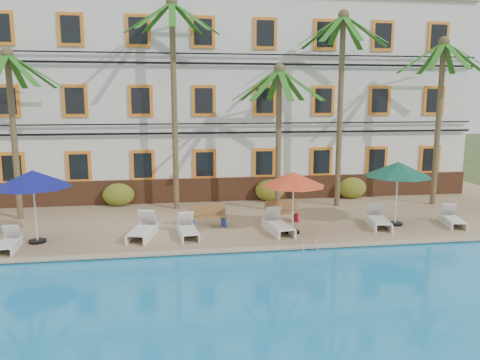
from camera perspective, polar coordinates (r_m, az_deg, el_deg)
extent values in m
plane|color=#384C23|center=(17.16, 2.56, -8.28)|extent=(100.00, 100.00, 0.00)
cube|color=tan|center=(21.86, 0.05, -3.93)|extent=(30.00, 12.00, 0.25)
cube|color=#1B8ACC|center=(10.88, 10.03, -19.12)|extent=(26.00, 12.00, 0.20)
cube|color=tan|center=(16.23, 3.18, -8.32)|extent=(30.00, 0.35, 0.06)
cube|color=silver|center=(26.18, -1.59, 9.67)|extent=(25.00, 6.00, 10.00)
cube|color=brown|center=(23.58, -0.65, -1.10)|extent=(25.00, 0.12, 1.20)
cube|color=tan|center=(26.66, -1.65, 20.70)|extent=(25.40, 6.40, 0.25)
cube|color=orange|center=(24.30, -26.01, 1.32)|extent=(1.15, 0.10, 1.50)
cube|color=black|center=(24.26, -26.04, 1.31)|extent=(0.85, 0.04, 1.20)
cube|color=orange|center=(23.57, -19.04, 1.55)|extent=(1.15, 0.10, 1.50)
cube|color=black|center=(23.52, -19.06, 1.53)|extent=(0.85, 0.04, 1.20)
cube|color=orange|center=(23.21, -11.74, 1.76)|extent=(1.15, 0.10, 1.50)
cube|color=black|center=(23.16, -11.75, 1.74)|extent=(0.85, 0.04, 1.20)
cube|color=orange|center=(23.22, -4.33, 1.95)|extent=(1.15, 0.10, 1.50)
cube|color=black|center=(23.18, -4.32, 1.93)|extent=(0.85, 0.04, 1.20)
cube|color=orange|center=(23.63, 2.95, 2.10)|extent=(1.15, 0.10, 1.50)
cube|color=black|center=(23.58, 2.97, 2.08)|extent=(0.85, 0.04, 1.20)
cube|color=orange|center=(24.40, 9.88, 2.21)|extent=(1.15, 0.10, 1.50)
cube|color=black|center=(24.35, 9.92, 2.20)|extent=(0.85, 0.04, 1.20)
cube|color=orange|center=(25.50, 16.30, 2.29)|extent=(1.15, 0.10, 1.50)
cube|color=black|center=(25.45, 16.34, 2.27)|extent=(0.85, 0.04, 1.20)
cube|color=orange|center=(26.89, 22.12, 2.33)|extent=(1.15, 0.10, 1.50)
cube|color=black|center=(26.85, 22.17, 2.32)|extent=(0.85, 0.04, 1.20)
cube|color=orange|center=(24.09, -26.57, 8.63)|extent=(1.15, 0.10, 1.50)
cube|color=black|center=(24.04, -26.60, 8.63)|extent=(0.85, 0.04, 1.20)
cube|color=orange|center=(23.35, -19.47, 9.09)|extent=(1.15, 0.10, 1.50)
cube|color=black|center=(23.30, -19.49, 9.09)|extent=(0.85, 0.04, 1.20)
cube|color=orange|center=(22.98, -12.01, 9.43)|extent=(1.15, 0.10, 1.50)
cube|color=black|center=(22.93, -12.02, 9.43)|extent=(0.85, 0.04, 1.20)
cube|color=orange|center=(23.00, -4.43, 9.62)|extent=(1.15, 0.10, 1.50)
cube|color=black|center=(22.95, -4.42, 9.62)|extent=(0.85, 0.04, 1.20)
cube|color=orange|center=(23.41, 3.02, 9.64)|extent=(1.15, 0.10, 1.50)
cube|color=black|center=(23.36, 3.04, 9.64)|extent=(0.85, 0.04, 1.20)
cube|color=orange|center=(24.19, 10.10, 9.51)|extent=(1.15, 0.10, 1.50)
cube|color=black|center=(24.14, 10.14, 9.51)|extent=(0.85, 0.04, 1.20)
cube|color=orange|center=(25.30, 16.64, 9.26)|extent=(1.15, 0.10, 1.50)
cube|color=black|center=(25.25, 16.69, 9.26)|extent=(0.85, 0.04, 1.20)
cube|color=orange|center=(26.70, 22.56, 8.94)|extent=(1.15, 0.10, 1.50)
cube|color=black|center=(26.66, 22.61, 8.93)|extent=(0.85, 0.04, 1.20)
cube|color=orange|center=(24.29, -27.17, 16.18)|extent=(1.15, 0.10, 1.50)
cube|color=black|center=(24.24, -27.21, 16.19)|extent=(0.85, 0.04, 1.20)
cube|color=orange|center=(23.56, -19.94, 16.89)|extent=(1.15, 0.10, 1.50)
cube|color=black|center=(23.51, -19.96, 16.90)|extent=(0.85, 0.04, 1.20)
cube|color=orange|center=(23.19, -12.31, 17.36)|extent=(1.15, 0.10, 1.50)
cube|color=black|center=(23.14, -12.32, 17.38)|extent=(0.85, 0.04, 1.20)
cube|color=orange|center=(23.21, -4.54, 17.54)|extent=(1.15, 0.10, 1.50)
cube|color=black|center=(23.16, -4.53, 17.56)|extent=(0.85, 0.04, 1.20)
cube|color=orange|center=(23.61, 3.09, 17.43)|extent=(1.15, 0.10, 1.50)
cube|color=black|center=(23.57, 3.12, 17.44)|extent=(0.85, 0.04, 1.20)
cube|color=orange|center=(24.38, 10.34, 17.05)|extent=(1.15, 0.10, 1.50)
cube|color=black|center=(24.34, 10.37, 17.06)|extent=(0.85, 0.04, 1.20)
cube|color=orange|center=(25.48, 17.01, 16.47)|extent=(1.15, 0.10, 1.50)
cube|color=black|center=(25.44, 17.06, 16.48)|extent=(0.85, 0.04, 1.20)
cube|color=orange|center=(26.88, 23.02, 15.76)|extent=(1.15, 0.10, 1.50)
cube|color=black|center=(26.83, 23.08, 15.77)|extent=(0.85, 0.04, 1.20)
cube|color=black|center=(23.07, -0.61, 5.79)|extent=(25.00, 0.08, 0.10)
cube|color=black|center=(23.04, -0.62, 6.91)|extent=(25.00, 0.08, 0.06)
cube|color=black|center=(23.07, -0.63, 14.00)|extent=(25.00, 0.08, 0.10)
cube|color=black|center=(23.11, -0.63, 15.11)|extent=(25.00, 0.08, 0.06)
cylinder|color=brown|center=(21.76, -25.83, 4.59)|extent=(0.26, 0.26, 6.92)
sphere|color=brown|center=(21.77, -26.53, 13.69)|extent=(0.50, 0.50, 0.50)
cube|color=#206317|center=(22.73, -25.58, 11.83)|extent=(0.28, 2.11, 1.39)
cube|color=#206317|center=(20.80, -25.04, 12.13)|extent=(1.69, 1.69, 1.39)
cube|color=#206317|center=(21.44, -23.67, 12.14)|extent=(2.11, 0.28, 1.39)
cube|color=#206317|center=(22.23, -23.95, 12.01)|extent=(1.69, 1.69, 1.39)
cylinder|color=brown|center=(21.66, -8.02, 8.59)|extent=(0.26, 0.26, 9.29)
sphere|color=brown|center=(22.05, -8.32, 20.74)|extent=(0.50, 0.50, 0.50)
cube|color=#206317|center=(22.97, -8.29, 18.57)|extent=(0.28, 2.11, 1.39)
cube|color=#206317|center=(22.67, -10.26, 18.64)|extent=(1.69, 1.69, 1.39)
cube|color=#206317|center=(21.95, -11.17, 18.91)|extent=(2.11, 0.28, 1.39)
cube|color=#206317|center=(21.21, -10.39, 19.25)|extent=(1.69, 1.69, 1.39)
cube|color=#206317|center=(20.90, -8.26, 19.45)|extent=(0.28, 2.11, 1.39)
cube|color=#206317|center=(21.22, -6.15, 19.35)|extent=(1.69, 1.69, 1.39)
cube|color=#206317|center=(21.97, -5.39, 19.03)|extent=(2.11, 0.28, 1.39)
cube|color=#206317|center=(22.68, -6.31, 18.73)|extent=(1.69, 1.69, 1.39)
cylinder|color=brown|center=(21.09, 4.71, 4.67)|extent=(0.26, 0.26, 6.38)
sphere|color=brown|center=(21.04, 4.83, 13.36)|extent=(0.50, 0.50, 0.50)
cube|color=#206317|center=(22.03, 4.17, 11.43)|extent=(0.28, 2.11, 1.39)
cube|color=#206317|center=(21.58, 2.39, 11.48)|extent=(1.69, 1.69, 1.39)
cube|color=#206317|center=(20.79, 1.93, 11.55)|extent=(2.11, 0.28, 1.39)
cube|color=#206317|center=(20.12, 3.20, 11.59)|extent=(1.69, 1.69, 1.39)
cube|color=#206317|center=(19.99, 5.50, 11.57)|extent=(0.28, 2.11, 1.39)
cube|color=#206317|center=(20.47, 7.35, 11.50)|extent=(1.69, 1.69, 1.39)
cube|color=#206317|center=(21.27, 7.61, 11.43)|extent=(2.11, 0.28, 1.39)
cube|color=#206317|center=(21.90, 6.28, 11.41)|extent=(1.69, 1.69, 1.39)
cylinder|color=brown|center=(22.57, 12.09, 7.95)|extent=(0.26, 0.26, 8.84)
sphere|color=brown|center=(22.87, 12.52, 19.07)|extent=(0.50, 0.50, 0.50)
cube|color=#206317|center=(23.74, 11.51, 17.09)|extent=(0.28, 2.11, 1.39)
cube|color=#206317|center=(23.22, 9.98, 17.31)|extent=(1.69, 1.69, 1.39)
cube|color=#206317|center=(22.43, 9.83, 17.58)|extent=(2.11, 0.28, 1.39)
cube|color=#206317|center=(21.83, 11.26, 17.75)|extent=(1.69, 1.69, 1.39)
cube|color=#206317|center=(21.80, 13.47, 17.69)|extent=(0.28, 2.11, 1.39)
cube|color=#206317|center=(22.36, 15.01, 17.42)|extent=(1.69, 1.69, 1.39)
cube|color=#206317|center=(23.15, 14.99, 17.15)|extent=(2.11, 0.28, 1.39)
cube|color=#206317|center=(23.72, 13.54, 17.03)|extent=(1.69, 1.69, 1.39)
cylinder|color=brown|center=(24.32, 23.00, 6.17)|extent=(0.26, 0.26, 7.70)
sphere|color=brown|center=(24.43, 23.63, 15.20)|extent=(0.50, 0.50, 0.50)
cube|color=#206317|center=(25.26, 22.24, 13.53)|extent=(0.28, 2.11, 1.39)
cube|color=#206317|center=(24.63, 21.08, 13.71)|extent=(1.69, 1.69, 1.39)
cube|color=#206317|center=(23.84, 21.31, 13.85)|extent=(2.11, 0.28, 1.39)
cube|color=#206317|center=(23.35, 22.91, 13.84)|extent=(1.69, 1.69, 1.39)
cube|color=#206317|center=(23.48, 24.90, 13.68)|extent=(0.28, 2.11, 1.39)
cube|color=#206317|center=(24.14, 26.00, 13.47)|extent=(1.69, 1.69, 1.39)
cube|color=#206317|center=(24.93, 25.62, 13.36)|extent=(2.11, 0.28, 1.39)
cube|color=#206317|center=(25.38, 24.08, 13.39)|extent=(1.69, 1.69, 1.39)
ellipsoid|color=#194F16|center=(23.19, -14.60, -1.75)|extent=(1.50, 0.90, 1.10)
ellipsoid|color=#194F16|center=(23.56, 3.68, -1.26)|extent=(1.50, 0.90, 1.10)
ellipsoid|color=#194F16|center=(24.83, 13.51, -0.94)|extent=(1.50, 0.90, 1.10)
cylinder|color=black|center=(18.44, -23.46, -6.86)|extent=(0.61, 0.61, 0.09)
cylinder|color=silver|center=(18.14, -23.73, -3.05)|extent=(0.06, 0.06, 2.60)
cone|color=navy|center=(17.95, -23.96, 0.15)|extent=(2.70, 2.70, 0.60)
sphere|color=silver|center=(17.91, -24.03, 1.17)|extent=(0.10, 0.10, 0.10)
cylinder|color=black|center=(18.23, 6.42, -6.29)|extent=(0.55, 0.55, 0.08)
cylinder|color=silver|center=(17.95, 6.49, -2.80)|extent=(0.06, 0.06, 2.35)
cone|color=red|center=(17.77, 6.54, 0.12)|extent=(2.45, 2.45, 0.54)
sphere|color=silver|center=(17.72, 6.56, 1.06)|extent=(0.10, 0.10, 0.10)
cylinder|color=black|center=(20.26, 18.36, -5.08)|extent=(0.60, 0.60, 0.09)
cylinder|color=silver|center=(19.98, 18.55, -1.63)|extent=(0.06, 0.06, 2.57)
cone|color=#124F3C|center=(19.81, 18.72, 1.26)|extent=(2.68, 2.68, 0.59)
sphere|color=silver|center=(19.77, 18.77, 2.18)|extent=(0.10, 0.10, 0.10)
cube|color=white|center=(17.68, -26.58, -7.00)|extent=(0.62, 1.19, 0.05)
cube|color=white|center=(18.37, -26.05, -5.68)|extent=(0.56, 0.46, 0.57)
cube|color=white|center=(17.99, -27.20, -7.26)|extent=(0.18, 1.64, 0.27)
cube|color=white|center=(17.86, -25.54, -7.25)|extent=(0.18, 1.64, 0.27)
cube|color=white|center=(17.54, -12.04, -6.06)|extent=(0.94, 1.51, 0.06)
cube|color=white|center=(18.37, -11.21, -4.50)|extent=(0.75, 0.65, 0.70)
cube|color=white|center=(17.93, -12.77, -6.34)|extent=(0.51, 1.96, 0.32)
cube|color=white|center=(17.75, -10.77, -6.44)|extent=(0.51, 1.96, 0.32)
cube|color=white|center=(17.41, -6.27, -6.12)|extent=(0.71, 1.32, 0.06)
cube|color=white|center=(18.20, -6.67, -4.69)|extent=(0.63, 0.52, 0.63)
cube|color=white|center=(17.66, -7.32, -6.48)|extent=(0.24, 1.81, 0.29)
cube|color=white|center=(17.73, -5.43, -6.37)|extent=(0.24, 1.81, 0.29)
cube|color=white|center=(17.91, 4.97, -5.56)|extent=(0.82, 1.46, 0.06)
cube|color=white|center=(18.71, 3.92, -4.09)|extent=(0.70, 0.59, 0.69)
cube|color=white|center=(18.09, 3.71, -5.98)|extent=(0.33, 1.95, 0.32)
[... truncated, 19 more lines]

